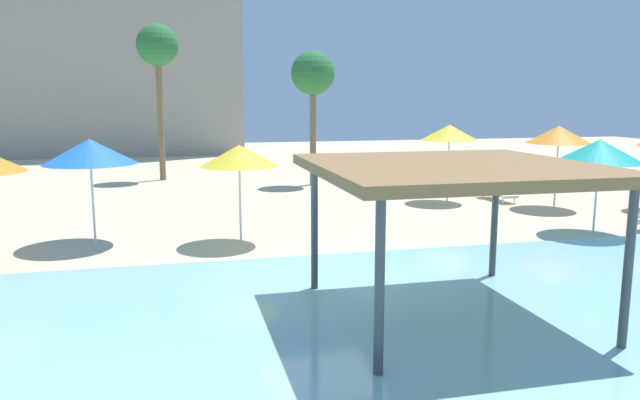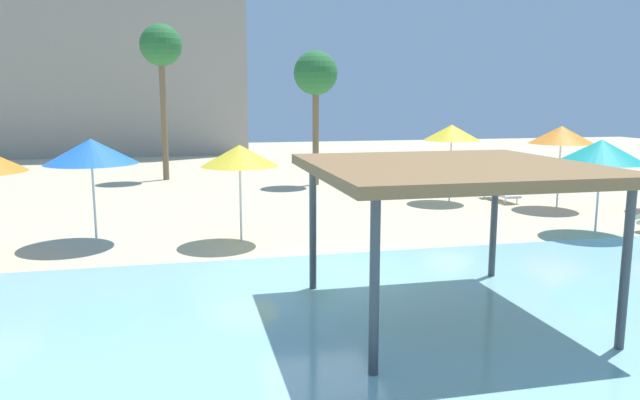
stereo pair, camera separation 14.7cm
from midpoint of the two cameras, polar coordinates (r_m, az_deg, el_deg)
ground_plane at (r=13.24m, az=0.23°, el=-7.05°), size 80.00×80.00×0.00m
lagoon_water at (r=8.54m, az=8.60°, el=-16.70°), size 44.00×13.50×0.04m
shade_pavilion at (r=10.46m, az=12.57°, el=2.55°), size 4.61×4.61×2.71m
beach_umbrella_orange_0 at (r=22.38m, az=21.99°, el=5.72°), size 2.18×2.18×2.86m
beach_umbrella_teal_1 at (r=18.46m, az=25.21°, el=4.18°), size 2.35×2.35×2.67m
beach_umbrella_yellow_3 at (r=15.84m, az=-7.33°, el=4.17°), size 2.02×2.02×2.60m
beach_umbrella_blue_5 at (r=16.68m, az=-20.56°, el=4.32°), size 2.36×2.36×2.76m
beach_umbrella_yellow_6 at (r=22.62m, az=12.50°, el=6.22°), size 2.06×2.06×2.84m
lounge_chair_1 at (r=23.67m, az=16.63°, el=0.77°), size 0.67×1.92×0.74m
palm_tree_1 at (r=29.23m, az=-14.63°, el=13.57°), size 1.90×1.90×7.13m
palm_tree_2 at (r=26.60m, az=-0.26°, el=11.62°), size 1.90×1.90×5.82m
hotel_block_0 at (r=45.98m, az=-20.44°, el=16.26°), size 19.87×8.55×19.21m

